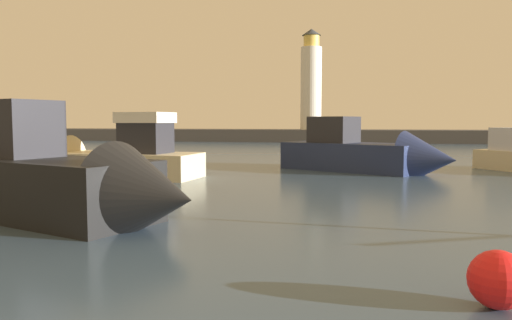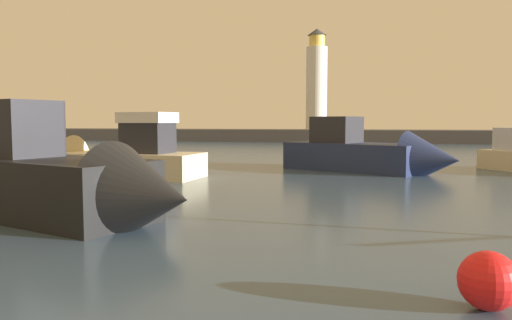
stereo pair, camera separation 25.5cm
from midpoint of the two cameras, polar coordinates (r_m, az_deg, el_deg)
name	(u,v)px [view 1 (the left image)]	position (r m, az deg, el deg)	size (l,w,h in m)	color
ground_plane	(311,161)	(31.73, 6.08, -0.16)	(220.00, 220.00, 0.00)	#384C60
breakwater	(334,136)	(61.68, 8.81, 2.76)	(90.74, 6.08, 1.51)	#423F3D
lighthouse	(311,82)	(62.04, 6.21, 8.86)	(2.56, 2.56, 12.26)	silver
motorboat_0	(373,154)	(25.65, 13.01, 0.66)	(9.10, 6.46, 3.32)	#1E284C
motorboat_4	(60,182)	(13.88, -22.09, -2.31)	(9.41, 5.36, 3.48)	black
motorboat_5	(100,159)	(24.32, -17.77, 0.16)	(8.98, 3.41, 3.61)	beige
mooring_buoy	(498,280)	(7.65, 25.14, -12.31)	(0.81, 0.81, 0.81)	red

